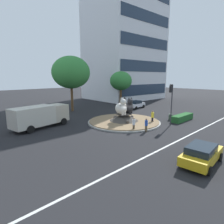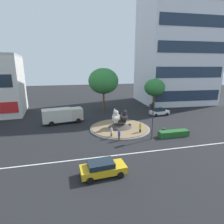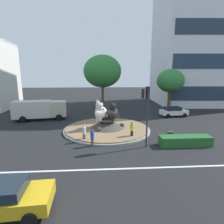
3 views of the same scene
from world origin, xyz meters
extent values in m
plane|color=black|center=(0.00, 0.00, 0.00)|extent=(160.00, 160.00, 0.00)
cube|color=silver|center=(0.00, -8.94, 0.00)|extent=(112.00, 0.20, 0.01)
cylinder|color=gray|center=(0.00, 0.00, 0.09)|extent=(10.12, 10.12, 0.18)
cylinder|color=#846B4C|center=(0.00, 0.00, 0.24)|extent=(9.72, 9.72, 0.12)
cone|color=#423D38|center=(0.00, 0.00, 0.81)|extent=(4.01, 4.01, 1.03)
cylinder|color=#423D38|center=(0.00, 0.00, 1.26)|extent=(2.20, 2.20, 0.12)
ellipsoid|color=#423D38|center=(1.81, 0.08, 0.53)|extent=(0.59, 0.43, 0.47)
ellipsoid|color=#423D38|center=(-0.40, 1.24, 0.60)|extent=(0.76, 0.66, 0.60)
ellipsoid|color=#423D38|center=(-0.95, -1.47, 0.53)|extent=(0.58, 0.42, 0.46)
ellipsoid|color=silver|center=(-0.69, -0.05, 2.08)|extent=(1.87, 2.39, 1.52)
cylinder|color=silver|center=(-0.81, -0.45, 2.25)|extent=(1.23, 1.23, 0.95)
sphere|color=silver|center=(-0.86, -0.59, 3.09)|extent=(0.84, 0.84, 0.84)
torus|color=silver|center=(-0.12, 0.68, 1.47)|extent=(1.14, 1.14, 0.19)
cone|color=black|center=(-0.64, -0.66, 3.57)|extent=(0.43, 0.43, 0.34)
cone|color=silver|center=(-1.08, -0.53, 3.57)|extent=(0.43, 0.43, 0.34)
cylinder|color=silver|center=(-0.74, -0.82, 1.51)|extent=(0.27, 0.27, 0.38)
cylinder|color=silver|center=(-1.08, -0.73, 1.51)|extent=(0.27, 0.27, 0.38)
ellipsoid|color=black|center=(0.69, -0.03, 2.04)|extent=(1.62, 2.18, 1.43)
cylinder|color=black|center=(0.62, -0.42, 2.20)|extent=(1.10, 1.10, 0.90)
sphere|color=black|center=(0.59, -0.56, 2.98)|extent=(0.79, 0.79, 0.79)
torus|color=black|center=(1.17, 0.69, 1.46)|extent=(1.12, 1.12, 0.18)
cone|color=black|center=(0.80, -0.60, 3.44)|extent=(0.38, 0.38, 0.32)
cone|color=black|center=(0.38, -0.52, 3.44)|extent=(0.38, 0.38, 0.32)
cylinder|color=black|center=(0.71, -0.77, 1.50)|extent=(0.25, 0.25, 0.36)
cylinder|color=black|center=(0.39, -0.70, 1.50)|extent=(0.25, 0.25, 0.36)
cylinder|color=#2D2D33|center=(3.35, -5.31, 2.70)|extent=(0.14, 0.14, 5.40)
cube|color=black|center=(3.35, -5.09, 4.87)|extent=(0.33, 0.25, 1.05)
sphere|color=red|center=(3.36, -5.01, 5.19)|extent=(0.18, 0.18, 0.18)
sphere|color=#392706|center=(3.36, -5.01, 4.87)|extent=(0.18, 0.18, 0.18)
sphere|color=black|center=(3.36, -5.01, 4.56)|extent=(0.18, 0.18, 0.18)
cube|color=black|center=(2.90, -5.30, 4.82)|extent=(0.21, 0.29, 0.80)
cube|color=silver|center=(22.12, 20.22, 17.90)|extent=(20.11, 16.99, 35.80)
cube|color=#233347|center=(21.67, 12.20, 2.98)|extent=(18.08, 1.10, 2.71)
cube|color=#233347|center=(21.67, 12.20, 8.95)|extent=(18.08, 1.10, 2.71)
cube|color=#233347|center=(21.67, 12.20, 14.91)|extent=(18.08, 1.10, 2.71)
cube|color=#233347|center=(21.67, 12.20, 20.88)|extent=(18.08, 1.10, 2.71)
cube|color=#235B28|center=(6.98, -5.21, 0.45)|extent=(4.68, 1.20, 0.90)
cylinder|color=brown|center=(-0.36, 12.73, 2.19)|extent=(0.44, 0.44, 4.37)
ellipsoid|color=#337F38|center=(-0.36, 12.73, 7.12)|extent=(6.85, 6.85, 5.83)
cylinder|color=brown|center=(12.17, 12.11, 1.71)|extent=(0.55, 0.55, 3.43)
ellipsoid|color=#337F38|center=(12.17, 12.11, 5.41)|extent=(4.96, 4.96, 4.22)
cylinder|color=black|center=(2.44, -3.08, 0.42)|extent=(0.29, 0.29, 0.83)
cylinder|color=yellow|center=(2.44, -3.08, 1.19)|extent=(0.38, 0.38, 0.72)
sphere|color=#936B4C|center=(2.44, -3.08, 1.67)|extent=(0.24, 0.24, 0.24)
cylinder|color=brown|center=(-1.48, -4.85, 0.37)|extent=(0.26, 0.26, 0.75)
cylinder|color=#284CB2|center=(-1.48, -4.85, 1.07)|extent=(0.34, 0.34, 0.65)
sphere|color=brown|center=(-1.48, -4.85, 1.50)|extent=(0.21, 0.21, 0.21)
cylinder|color=brown|center=(-2.33, -3.68, 0.39)|extent=(0.26, 0.26, 0.79)
cylinder|color=silver|center=(-2.33, -3.68, 1.13)|extent=(0.34, 0.34, 0.68)
sphere|color=tan|center=(-2.33, -3.68, 1.58)|extent=(0.23, 0.23, 0.23)
cube|color=silver|center=(10.78, 6.43, 0.67)|extent=(4.28, 2.16, 0.69)
cube|color=#19232D|center=(10.57, 6.41, 1.27)|extent=(2.45, 1.78, 0.52)
cylinder|color=black|center=(12.06, 7.45, 0.32)|extent=(0.66, 0.27, 0.64)
cylinder|color=black|center=(12.22, 5.64, 0.32)|extent=(0.66, 0.27, 0.64)
cylinder|color=black|center=(9.34, 7.21, 0.32)|extent=(0.66, 0.27, 0.64)
cylinder|color=black|center=(9.49, 5.41, 0.32)|extent=(0.66, 0.27, 0.64)
cube|color=gold|center=(-5.22, -12.52, 0.65)|extent=(4.50, 2.17, 0.66)
cube|color=#19232D|center=(-5.44, -12.53, 1.24)|extent=(2.56, 1.82, 0.51)
cylinder|color=black|center=(-3.84, -11.48, 0.32)|extent=(0.65, 0.26, 0.64)
cylinder|color=black|center=(-3.72, -13.36, 0.32)|extent=(0.65, 0.26, 0.64)
cylinder|color=black|center=(-6.73, -11.67, 0.32)|extent=(0.65, 0.26, 0.64)
cylinder|color=black|center=(-6.60, -13.56, 0.32)|extent=(0.65, 0.26, 0.64)
cube|color=#B7AD99|center=(-6.99, 6.02, 1.55)|extent=(2.55, 2.72, 2.19)
cube|color=beige|center=(-10.55, 5.39, 1.61)|extent=(5.40, 3.22, 2.33)
cylinder|color=black|center=(-7.12, 7.20, 0.45)|extent=(0.94, 0.45, 0.90)
cylinder|color=black|center=(-6.71, 4.85, 0.45)|extent=(0.94, 0.45, 0.90)
cylinder|color=black|center=(-11.83, 6.38, 0.45)|extent=(0.94, 0.45, 0.90)
cylinder|color=black|center=(-11.42, 4.03, 0.45)|extent=(0.94, 0.45, 0.90)
cylinder|color=#2D4233|center=(6.14, -3.79, 0.45)|extent=(0.56, 0.56, 0.90)
camera|label=1|loc=(-19.02, -17.20, 6.42)|focal=29.91mm
camera|label=2|loc=(-7.90, -27.49, 10.22)|focal=28.37mm
camera|label=3|loc=(-0.63, -19.83, 6.26)|focal=27.93mm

